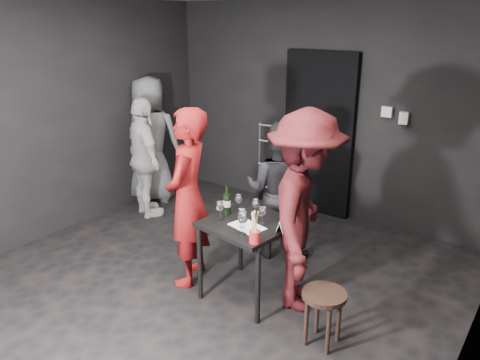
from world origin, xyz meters
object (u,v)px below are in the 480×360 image
Objects in this scene: stool at (324,303)px; wine_bottle at (227,203)px; bystander_cream at (144,156)px; hand_truck at (268,190)px; server_red at (187,185)px; breadstick_cup at (255,228)px; tasting_table at (249,232)px; man_maroon at (305,193)px; woman_black at (278,191)px; bystander_grey at (150,130)px.

stool is 1.68× the size of wine_bottle.
stool is 3.22m from bystander_cream.
hand_truck is at bearing 131.07° from stool.
stool is at bearing 62.56° from server_red.
breadstick_cup is (-0.61, -0.07, 0.50)m from stool.
tasting_table is at bearing -175.00° from bystander_cream.
hand_truck is at bearing 17.48° from man_maroon.
breadstick_cup is (2.42, -1.06, 0.08)m from bystander_cream.
wine_bottle is (0.79, -1.97, 0.65)m from hand_truck.
woman_black is 1.95m from bystander_cream.
breadstick_cup is at bearing -70.20° from hand_truck.
stool is 0.80m from breadstick_cup.
wine_bottle is 0.96× the size of breadstick_cup.
man_maroon reaches higher than bystander_cream.
tasting_table is at bearing 88.21° from woman_black.
woman_black is 0.92× the size of bystander_cream.
bystander_cream is 2.65m from breadstick_cup.
bystander_grey is 2.52m from wine_bottle.
server_red reaches higher than breadstick_cup.
bystander_grey reaches higher than hand_truck.
bystander_grey is (-2.49, 1.20, 0.36)m from tasting_table.
breadstick_cup is at bearing -31.58° from wine_bottle.
woman_black is (-0.21, 0.84, 0.09)m from tasting_table.
server_red is 1.08m from woman_black.
wine_bottle is at bearing 78.81° from man_maroon.
hand_truck is 0.70× the size of bystander_cream.
bystander_grey reaches higher than bystander_cream.
hand_truck is at bearing 168.68° from server_red.
man_maroon reaches higher than woman_black.
man_maroon is (1.52, -1.83, 0.87)m from hand_truck.
server_red is at bearing 50.64° from woman_black.
wine_bottle is 0.63m from breadstick_cup.
bystander_cream reaches higher than stool.
man_maroon is at bearing 119.29° from woman_black.
server_red is at bearing -169.88° from tasting_table.
stool is 1.27m from wine_bottle.
bystander_grey is (-1.86, 1.31, 0.01)m from server_red.
tasting_table is at bearing 129.20° from bystander_grey.
server_red is 1.76m from bystander_cream.
wine_bottle is (-0.73, -0.14, -0.23)m from man_maroon.
man_maroon is 7.41× the size of breadstick_cup.
woman_black is at bearing 133.35° from server_red.
hand_truck is 2.29m from server_red.
bystander_grey reaches higher than wine_bottle.
breadstick_cup reaches higher than tasting_table.
wine_bottle reaches higher than stool.
tasting_table is 0.51× the size of woman_black.
tasting_table is 0.37× the size of bystander_grey.
man_maroon reaches higher than hand_truck.
tasting_table is at bearing 131.77° from breadstick_cup.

